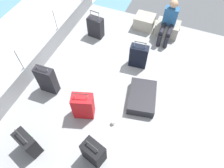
% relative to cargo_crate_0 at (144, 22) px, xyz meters
% --- Properties ---
extents(ground_plane, '(4.40, 5.20, 0.06)m').
position_rel_cargo_crate_0_xyz_m(ground_plane, '(0.30, -2.14, -0.21)').
color(ground_plane, '#939699').
extents(gunwale_port, '(0.06, 5.20, 0.45)m').
position_rel_cargo_crate_0_xyz_m(gunwale_port, '(-1.87, -2.14, 0.04)').
color(gunwale_port, '#939699').
rests_on(gunwale_port, ground_plane).
extents(railing_port, '(0.04, 4.20, 1.02)m').
position_rel_cargo_crate_0_xyz_m(railing_port, '(-1.87, -2.14, 0.60)').
color(railing_port, silver).
rests_on(railing_port, ground_plane).
extents(sea_wake, '(12.00, 12.00, 0.01)m').
position_rel_cargo_crate_0_xyz_m(sea_wake, '(-3.30, -2.14, -0.52)').
color(sea_wake, '#598C9E').
rests_on(sea_wake, ground_plane).
extents(cargo_crate_0, '(0.56, 0.47, 0.36)m').
position_rel_cargo_crate_0_xyz_m(cargo_crate_0, '(0.00, 0.00, 0.00)').
color(cargo_crate_0, '#9E9989').
rests_on(cargo_crate_0, ground_plane).
extents(cargo_crate_1, '(0.65, 0.45, 0.35)m').
position_rel_cargo_crate_0_xyz_m(cargo_crate_1, '(0.66, -0.03, -0.01)').
color(cargo_crate_1, gray).
rests_on(cargo_crate_1, ground_plane).
extents(passenger_seated, '(0.34, 0.66, 1.05)m').
position_rel_cargo_crate_0_xyz_m(passenger_seated, '(0.66, -0.20, 0.36)').
color(passenger_seated, '#26598C').
rests_on(passenger_seated, ground_plane).
extents(suitcase_0, '(0.46, 0.33, 0.67)m').
position_rel_cargo_crate_0_xyz_m(suitcase_0, '(-0.90, -4.13, 0.08)').
color(suitcase_0, black).
rests_on(suitcase_0, ground_plane).
extents(suitcase_1, '(0.42, 0.26, 0.77)m').
position_rel_cargo_crate_0_xyz_m(suitcase_1, '(-1.11, -0.84, 0.10)').
color(suitcase_1, black).
rests_on(suitcase_1, ground_plane).
extents(suitcase_2, '(0.44, 0.24, 0.74)m').
position_rel_cargo_crate_0_xyz_m(suitcase_2, '(0.27, -1.42, 0.12)').
color(suitcase_2, black).
rests_on(suitcase_2, ground_plane).
extents(suitcase_3, '(0.43, 0.35, 0.65)m').
position_rel_cargo_crate_0_xyz_m(suitcase_3, '(0.25, -3.84, 0.09)').
color(suitcase_3, black).
rests_on(suitcase_3, ground_plane).
extents(suitcase_4, '(0.40, 0.20, 0.81)m').
position_rel_cargo_crate_0_xyz_m(suitcase_4, '(-1.30, -2.86, 0.17)').
color(suitcase_4, black).
rests_on(suitcase_4, ground_plane).
extents(suitcase_5, '(0.46, 0.36, 0.76)m').
position_rel_cargo_crate_0_xyz_m(suitcase_5, '(-0.32, -3.11, 0.13)').
color(suitcase_5, red).
rests_on(suitcase_5, ground_plane).
extents(suitcase_6, '(0.71, 0.90, 0.23)m').
position_rel_cargo_crate_0_xyz_m(suitcase_6, '(0.67, -2.35, -0.07)').
color(suitcase_6, black).
rests_on(suitcase_6, ground_plane).
extents(paper_cup, '(0.08, 0.08, 0.10)m').
position_rel_cargo_crate_0_xyz_m(paper_cup, '(0.31, -3.10, -0.13)').
color(paper_cup, white).
rests_on(paper_cup, ground_plane).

